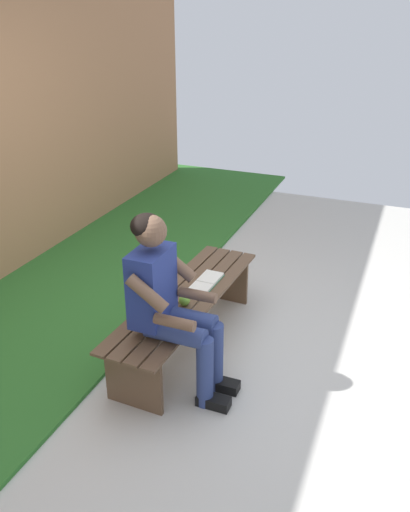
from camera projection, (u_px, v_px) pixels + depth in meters
name	position (u px, v px, depth m)	size (l,w,h in m)	color
ground_plane	(271.00, 509.00, 2.79)	(10.00, 7.00, 0.04)	beige
grass_strip	(42.00, 308.00, 4.56)	(9.00, 1.96, 0.03)	#2D6B28
bench_near	(186.00, 307.00, 3.97)	(1.78, 0.53, 0.43)	brown
person_seated	(169.00, 300.00, 3.38)	(0.50, 0.69, 1.23)	navy
apple	(184.00, 300.00, 3.78)	(0.08, 0.08, 0.08)	#72B738
book_open	(205.00, 284.00, 4.07)	(0.42, 0.17, 0.02)	white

